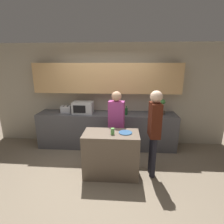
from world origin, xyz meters
TOP-DOWN VIEW (x-y plane):
  - ground_plane at (0.00, 0.00)m, footprint 14.00×14.00m
  - back_wall at (0.00, 1.66)m, footprint 6.40×0.40m
  - back_counter at (0.00, 1.39)m, footprint 3.60×0.62m
  - kitchen_island at (0.21, 0.14)m, footprint 1.08×0.57m
  - microwave at (-0.62, 1.38)m, footprint 0.52×0.39m
  - toaster at (-1.07, 1.38)m, footprint 0.26×0.16m
  - potted_plant at (1.42, 1.38)m, footprint 0.14×0.14m
  - bottle_0 at (0.29, 1.32)m, footprint 0.07×0.07m
  - bottle_1 at (0.38, 1.38)m, footprint 0.08×0.08m
  - bottle_2 at (0.51, 1.30)m, footprint 0.07×0.07m
  - plate_on_island at (0.48, 0.17)m, footprint 0.26×0.26m
  - cup_0 at (0.24, 0.09)m, footprint 0.07×0.07m
  - person_left at (1.03, 0.19)m, footprint 0.23×0.35m
  - person_center at (0.29, 0.69)m, footprint 0.36×0.24m

SIDE VIEW (x-z plane):
  - ground_plane at x=0.00m, z-range 0.00..0.00m
  - kitchen_island at x=0.21m, z-range 0.00..0.90m
  - back_counter at x=0.00m, z-range 0.00..0.93m
  - plate_on_island at x=0.48m, z-range 0.90..0.91m
  - cup_0 at x=0.24m, z-range 0.90..1.02m
  - person_center at x=0.29m, z-range 0.15..1.77m
  - bottle_2 at x=0.51m, z-range 0.90..1.13m
  - toaster at x=-1.07m, z-range 0.93..1.11m
  - bottle_0 at x=0.29m, z-range 0.90..1.15m
  - person_left at x=1.03m, z-range 0.17..1.89m
  - bottle_1 at x=0.38m, z-range 0.90..1.17m
  - microwave at x=-0.62m, z-range 0.93..1.23m
  - potted_plant at x=1.42m, z-range 0.93..1.33m
  - back_wall at x=0.00m, z-range 0.19..2.89m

